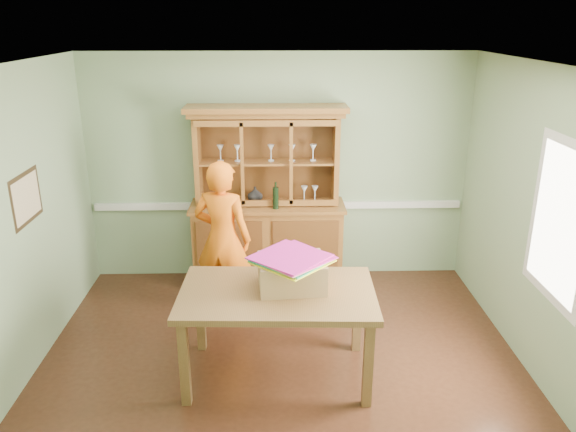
{
  "coord_description": "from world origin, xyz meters",
  "views": [
    {
      "loc": [
        -0.05,
        -4.46,
        3.05
      ],
      "look_at": [
        0.07,
        0.4,
        1.32
      ],
      "focal_mm": 35.0,
      "sensor_mm": 36.0,
      "label": 1
    }
  ],
  "objects_px": {
    "china_hutch": "(268,224)",
    "cardboard_box": "(292,273)",
    "dining_table": "(277,301)",
    "person": "(223,239)"
  },
  "relations": [
    {
      "from": "china_hutch",
      "to": "cardboard_box",
      "type": "distance_m",
      "value": 1.86
    },
    {
      "from": "china_hutch",
      "to": "dining_table",
      "type": "height_order",
      "value": "china_hutch"
    },
    {
      "from": "person",
      "to": "dining_table",
      "type": "bearing_deg",
      "value": 131.0
    },
    {
      "from": "cardboard_box",
      "to": "person",
      "type": "height_order",
      "value": "person"
    },
    {
      "from": "china_hutch",
      "to": "person",
      "type": "distance_m",
      "value": 0.86
    },
    {
      "from": "china_hutch",
      "to": "dining_table",
      "type": "bearing_deg",
      "value": -87.03
    },
    {
      "from": "cardboard_box",
      "to": "person",
      "type": "bearing_deg",
      "value": 121.72
    },
    {
      "from": "china_hutch",
      "to": "dining_table",
      "type": "relative_size",
      "value": 1.24
    },
    {
      "from": "china_hutch",
      "to": "cardboard_box",
      "type": "relative_size",
      "value": 3.79
    },
    {
      "from": "china_hutch",
      "to": "cardboard_box",
      "type": "height_order",
      "value": "china_hutch"
    }
  ]
}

